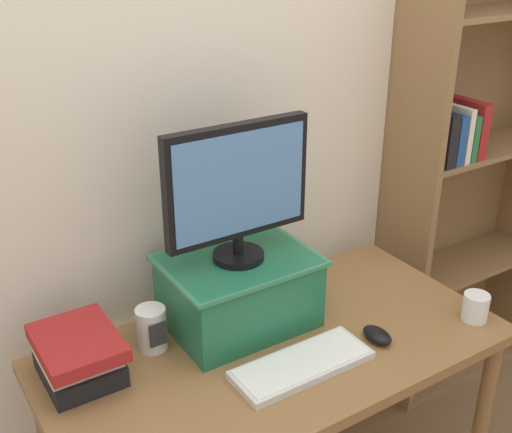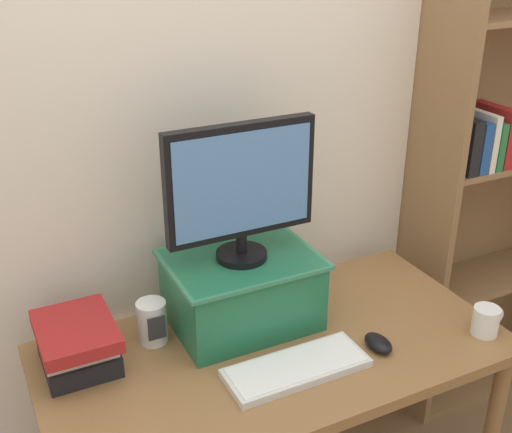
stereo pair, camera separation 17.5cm
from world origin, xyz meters
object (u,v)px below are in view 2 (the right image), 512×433
object	(u,v)px
book_stack	(77,344)
desk_speaker	(152,322)
desk	(275,369)
bookshelf_unit	(501,154)
coffee_mug	(486,321)
riser_box	(242,289)
computer_mouse	(378,343)
computer_monitor	(241,187)
keyboard	(295,368)

from	to	relation	value
book_stack	desk_speaker	bearing A→B (deg)	4.99
desk	bookshelf_unit	size ratio (longest dim) A/B	0.65
bookshelf_unit	coffee_mug	size ratio (longest dim) A/B	19.04
riser_box	computer_mouse	world-z (taller)	riser_box
computer_monitor	coffee_mug	size ratio (longest dim) A/B	4.13
computer_monitor	computer_mouse	size ratio (longest dim) A/B	4.34
riser_box	computer_monitor	bearing A→B (deg)	-90.00
computer_monitor	computer_mouse	distance (m)	0.61
book_stack	desk_speaker	xyz separation A→B (m)	(0.22, 0.02, -0.01)
riser_box	computer_mouse	bearing A→B (deg)	-45.29
computer_monitor	computer_mouse	world-z (taller)	computer_monitor
desk	book_stack	distance (m)	0.58
riser_box	computer_monitor	xyz separation A→B (m)	(-0.00, -0.00, 0.33)
desk	bookshelf_unit	distance (m)	1.25
bookshelf_unit	keyboard	xyz separation A→B (m)	(-1.14, -0.43, -0.31)
bookshelf_unit	computer_monitor	xyz separation A→B (m)	(-1.17, -0.15, 0.13)
computer_mouse	keyboard	bearing A→B (deg)	177.12
desk	computer_mouse	bearing A→B (deg)	-27.58
book_stack	riser_box	bearing A→B (deg)	-0.85
desk	riser_box	bearing A→B (deg)	100.93
desk	desk_speaker	xyz separation A→B (m)	(-0.31, 0.19, 0.15)
book_stack	bookshelf_unit	bearing A→B (deg)	4.70
coffee_mug	desk_speaker	distance (m)	1.00
computer_mouse	book_stack	distance (m)	0.86
keyboard	book_stack	bearing A→B (deg)	150.93
keyboard	coffee_mug	world-z (taller)	coffee_mug
bookshelf_unit	computer_mouse	bearing A→B (deg)	-152.91
riser_box	keyboard	xyz separation A→B (m)	(0.03, -0.29, -0.11)
computer_mouse	book_stack	size ratio (longest dim) A/B	0.40
desk	keyboard	distance (m)	0.16
desk	keyboard	bearing A→B (deg)	-91.44
keyboard	book_stack	xyz separation A→B (m)	(-0.53, 0.29, 0.06)
desk	riser_box	size ratio (longest dim) A/B	3.04
bookshelf_unit	coffee_mug	bearing A→B (deg)	-135.53
bookshelf_unit	desk_speaker	distance (m)	1.48
bookshelf_unit	riser_box	world-z (taller)	bookshelf_unit
desk	desk_speaker	distance (m)	0.39
computer_mouse	coffee_mug	world-z (taller)	coffee_mug
computer_monitor	book_stack	distance (m)	0.63
desk_speaker	coffee_mug	bearing A→B (deg)	-24.15
riser_box	keyboard	world-z (taller)	riser_box
desk_speaker	computer_monitor	bearing A→B (deg)	-5.80
coffee_mug	desk	bearing A→B (deg)	159.86
riser_box	coffee_mug	bearing A→B (deg)	-31.13
desk	coffee_mug	world-z (taller)	coffee_mug
computer_mouse	bookshelf_unit	bearing A→B (deg)	27.09
riser_box	desk_speaker	size ratio (longest dim) A/B	3.41
keyboard	desk_speaker	distance (m)	0.44
desk_speaker	riser_box	bearing A→B (deg)	-5.50
keyboard	desk_speaker	world-z (taller)	desk_speaker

